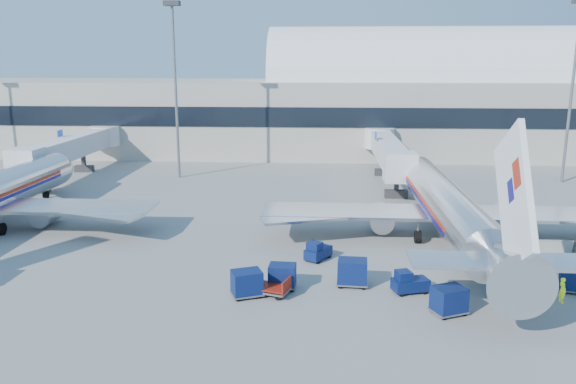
# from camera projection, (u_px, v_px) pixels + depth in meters

# --- Properties ---
(ground) EXTENTS (260.00, 260.00, 0.00)m
(ground) POSITION_uv_depth(u_px,v_px,m) (331.00, 255.00, 44.96)
(ground) COLOR gray
(ground) RESTS_ON ground
(terminal) EXTENTS (170.00, 28.15, 21.00)m
(terminal) POSITION_uv_depth(u_px,v_px,m) (251.00, 106.00, 98.53)
(terminal) COLOR #B2AA9E
(terminal) RESTS_ON ground
(airliner_main) EXTENTS (32.00, 37.26, 12.07)m
(airliner_main) POSITION_uv_depth(u_px,v_px,m) (448.00, 207.00, 48.07)
(airliner_main) COLOR silver
(airliner_main) RESTS_ON ground
(jetbridge_near) EXTENTS (4.40, 27.50, 6.25)m
(jetbridge_near) POSITION_uv_depth(u_px,v_px,m) (387.00, 149.00, 73.57)
(jetbridge_near) COLOR silver
(jetbridge_near) RESTS_ON ground
(jetbridge_mid) EXTENTS (4.40, 27.50, 6.25)m
(jetbridge_mid) POSITION_uv_depth(u_px,v_px,m) (75.00, 146.00, 76.16)
(jetbridge_mid) COLOR silver
(jetbridge_mid) RESTS_ON ground
(mast_west) EXTENTS (2.00, 1.20, 22.60)m
(mast_west) POSITION_uv_depth(u_px,v_px,m) (175.00, 65.00, 72.04)
(mast_west) COLOR slate
(mast_west) RESTS_ON ground
(mast_east) EXTENTS (2.00, 1.20, 22.60)m
(mast_east) POSITION_uv_depth(u_px,v_px,m) (575.00, 65.00, 68.95)
(mast_east) COLOR slate
(mast_east) RESTS_ON ground
(barrier_near) EXTENTS (3.00, 0.55, 0.90)m
(barrier_near) POSITION_uv_depth(u_px,v_px,m) (552.00, 246.00, 45.69)
(barrier_near) COLOR #9E9E96
(barrier_near) RESTS_ON ground
(tug_lead) EXTENTS (2.63, 1.85, 1.56)m
(tug_lead) POSITION_uv_depth(u_px,v_px,m) (409.00, 283.00, 37.42)
(tug_lead) COLOR #091749
(tug_lead) RESTS_ON ground
(tug_right) EXTENTS (2.88, 2.22, 1.68)m
(tug_right) POSITION_uv_depth(u_px,v_px,m) (512.00, 266.00, 40.32)
(tug_right) COLOR #091749
(tug_right) RESTS_ON ground
(tug_left) EXTENTS (2.27, 2.63, 1.54)m
(tug_left) POSITION_uv_depth(u_px,v_px,m) (317.00, 251.00, 43.66)
(tug_left) COLOR #091749
(tug_left) RESTS_ON ground
(cart_train_a) EXTENTS (2.21, 1.74, 1.86)m
(cart_train_a) POSITION_uv_depth(u_px,v_px,m) (352.00, 272.00, 38.54)
(cart_train_a) COLOR #091749
(cart_train_a) RESTS_ON ground
(cart_train_b) EXTENTS (1.98, 1.55, 1.68)m
(cart_train_b) POSITION_uv_depth(u_px,v_px,m) (282.00, 276.00, 38.12)
(cart_train_b) COLOR #091749
(cart_train_b) RESTS_ON ground
(cart_train_c) EXTENTS (2.43, 2.17, 1.76)m
(cart_train_c) POSITION_uv_depth(u_px,v_px,m) (247.00, 283.00, 36.76)
(cart_train_c) COLOR #091749
(cart_train_c) RESTS_ON ground
(cart_solo_near) EXTENTS (2.43, 2.20, 1.75)m
(cart_solo_near) POSITION_uv_depth(u_px,v_px,m) (449.00, 300.00, 34.16)
(cart_solo_near) COLOR #091749
(cart_solo_near) RESTS_ON ground
(cart_solo_far) EXTENTS (2.16, 1.87, 1.62)m
(cart_solo_far) POSITION_uv_depth(u_px,v_px,m) (574.00, 280.00, 37.53)
(cart_solo_far) COLOR #091749
(cart_solo_far) RESTS_ON ground
(cart_open_red) EXTENTS (2.71, 2.26, 0.62)m
(cart_open_red) POSITION_uv_depth(u_px,v_px,m) (272.00, 289.00, 37.08)
(cart_open_red) COLOR slate
(cart_open_red) RESTS_ON ground
(ramp_worker) EXTENTS (0.47, 0.65, 1.66)m
(ramp_worker) POSITION_uv_depth(u_px,v_px,m) (562.00, 290.00, 35.89)
(ramp_worker) COLOR #C4FF1A
(ramp_worker) RESTS_ON ground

